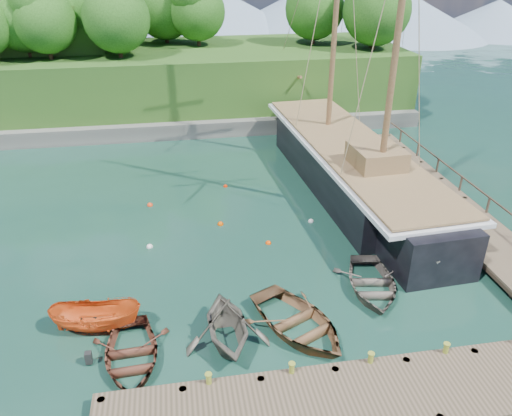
# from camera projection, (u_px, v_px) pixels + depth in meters

# --- Properties ---
(ground) EXTENTS (160.00, 160.00, 0.00)m
(ground) POSITION_uv_depth(u_px,v_px,m) (287.00, 297.00, 22.96)
(ground) COLOR #163627
(ground) RESTS_ON ground
(dock_near) EXTENTS (20.00, 3.20, 1.10)m
(dock_near) POSITION_uv_depth(u_px,v_px,m) (384.00, 395.00, 17.38)
(dock_near) COLOR #453A29
(dock_near) RESTS_ON ground
(dock_east) EXTENTS (3.20, 24.00, 1.10)m
(dock_east) POSITION_uv_depth(u_px,v_px,m) (445.00, 202.00, 30.57)
(dock_east) COLOR #453A29
(dock_east) RESTS_ON ground
(bollard_0) EXTENTS (0.26, 0.26, 0.45)m
(bollard_0) POSITION_uv_depth(u_px,v_px,m) (210.00, 395.00, 17.91)
(bollard_0) COLOR olive
(bollard_0) RESTS_ON ground
(bollard_1) EXTENTS (0.26, 0.26, 0.45)m
(bollard_1) POSITION_uv_depth(u_px,v_px,m) (291.00, 384.00, 18.35)
(bollard_1) COLOR olive
(bollard_1) RESTS_ON ground
(bollard_2) EXTENTS (0.26, 0.26, 0.45)m
(bollard_2) POSITION_uv_depth(u_px,v_px,m) (369.00, 374.00, 18.80)
(bollard_2) COLOR olive
(bollard_2) RESTS_ON ground
(bollard_3) EXTENTS (0.26, 0.26, 0.45)m
(bollard_3) POSITION_uv_depth(u_px,v_px,m) (442.00, 364.00, 19.24)
(bollard_3) COLOR olive
(bollard_3) RESTS_ON ground
(rowboat_0) EXTENTS (3.33, 4.51, 0.90)m
(rowboat_0) POSITION_uv_depth(u_px,v_px,m) (132.00, 361.00, 19.36)
(rowboat_0) COLOR #4D291C
(rowboat_0) RESTS_ON ground
(rowboat_1) EXTENTS (3.68, 4.20, 2.11)m
(rowboat_1) POSITION_uv_depth(u_px,v_px,m) (227.00, 342.00, 20.32)
(rowboat_1) COLOR #5F5A4F
(rowboat_1) RESTS_ON ground
(rowboat_2) EXTENTS (5.50, 6.16, 1.05)m
(rowboat_2) POSITION_uv_depth(u_px,v_px,m) (297.00, 330.00, 20.95)
(rowboat_2) COLOR brown
(rowboat_2) RESTS_ON ground
(rowboat_3) EXTENTS (3.96, 5.02, 0.94)m
(rowboat_3) POSITION_uv_depth(u_px,v_px,m) (371.00, 290.00, 23.42)
(rowboat_3) COLOR #585048
(rowboat_3) RESTS_ON ground
(motorboat_orange) EXTENTS (4.01, 1.99, 1.48)m
(motorboat_orange) POSITION_uv_depth(u_px,v_px,m) (98.00, 329.00, 20.99)
(motorboat_orange) COLOR #E4571B
(motorboat_orange) RESTS_ON ground
(cabin_boat_white) EXTENTS (1.91, 4.67, 1.78)m
(cabin_boat_white) POSITION_uv_depth(u_px,v_px,m) (413.00, 262.00, 25.45)
(cabin_boat_white) COLOR white
(cabin_boat_white) RESTS_ON ground
(schooner) EXTENTS (6.79, 29.82, 22.25)m
(schooner) POSITION_uv_depth(u_px,v_px,m) (349.00, 168.00, 33.15)
(schooner) COLOR black
(schooner) RESTS_ON ground
(mooring_buoy_0) EXTENTS (0.34, 0.34, 0.34)m
(mooring_buoy_0) POSITION_uv_depth(u_px,v_px,m) (150.00, 247.00, 26.74)
(mooring_buoy_0) COLOR white
(mooring_buoy_0) RESTS_ON ground
(mooring_buoy_1) EXTENTS (0.35, 0.35, 0.35)m
(mooring_buoy_1) POSITION_uv_depth(u_px,v_px,m) (220.00, 225.00, 28.92)
(mooring_buoy_1) COLOR #DE4B00
(mooring_buoy_1) RESTS_ON ground
(mooring_buoy_2) EXTENTS (0.31, 0.31, 0.31)m
(mooring_buoy_2) POSITION_uv_depth(u_px,v_px,m) (268.00, 243.00, 27.07)
(mooring_buoy_2) COLOR #F64100
(mooring_buoy_2) RESTS_ON ground
(mooring_buoy_3) EXTENTS (0.32, 0.32, 0.32)m
(mooring_buoy_3) POSITION_uv_depth(u_px,v_px,m) (311.00, 222.00, 29.22)
(mooring_buoy_3) COLOR white
(mooring_buoy_3) RESTS_ON ground
(mooring_buoy_4) EXTENTS (0.35, 0.35, 0.35)m
(mooring_buoy_4) POSITION_uv_depth(u_px,v_px,m) (150.00, 206.00, 31.04)
(mooring_buoy_4) COLOR #EE3A11
(mooring_buoy_4) RESTS_ON ground
(mooring_buoy_5) EXTENTS (0.27, 0.27, 0.27)m
(mooring_buoy_5) POSITION_uv_depth(u_px,v_px,m) (225.00, 187.00, 33.49)
(mooring_buoy_5) COLOR red
(mooring_buoy_5) RESTS_ON ground
(headland) EXTENTS (51.00, 19.31, 12.90)m
(headland) POSITION_uv_depth(u_px,v_px,m) (77.00, 54.00, 45.87)
(headland) COLOR #474744
(headland) RESTS_ON ground
(distant_ridge) EXTENTS (117.00, 40.00, 10.00)m
(distant_ridge) POSITION_uv_depth(u_px,v_px,m) (220.00, 15.00, 82.71)
(distant_ridge) COLOR #728CA5
(distant_ridge) RESTS_ON ground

